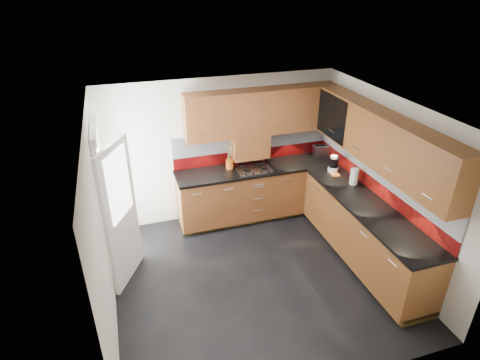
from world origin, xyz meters
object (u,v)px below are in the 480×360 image
object	(u,v)px
food_processor	(334,164)
gas_hob	(253,168)
toaster	(321,151)
utensil_pot	(230,163)

from	to	relation	value
food_processor	gas_hob	bearing A→B (deg)	157.55
gas_hob	toaster	xyz separation A→B (m)	(1.30, 0.14, 0.08)
utensil_pot	food_processor	world-z (taller)	utensil_pot
toaster	gas_hob	bearing A→B (deg)	-173.96
gas_hob	toaster	distance (m)	1.31
gas_hob	utensil_pot	distance (m)	0.39
gas_hob	toaster	bearing A→B (deg)	6.04
utensil_pot	gas_hob	bearing A→B (deg)	-19.89
utensil_pot	toaster	xyz separation A→B (m)	(1.66, 0.01, -0.01)
gas_hob	food_processor	xyz separation A→B (m)	(1.19, -0.49, 0.11)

